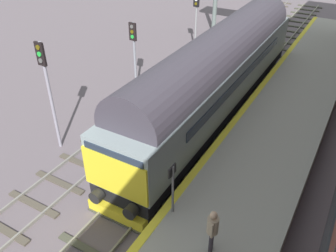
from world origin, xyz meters
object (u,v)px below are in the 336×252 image
at_px(signal_post_mid, 134,49).
at_px(platform_number_sign, 173,182).
at_px(signal_post_near, 48,84).
at_px(signal_post_far, 196,14).
at_px(waiting_passenger, 212,229).
at_px(diesel_locomotive, 217,72).

relative_size(signal_post_mid, platform_number_sign, 2.17).
xyz_separation_m(signal_post_near, signal_post_far, (0.00, 14.29, -0.52)).
height_order(signal_post_mid, waiting_passenger, signal_post_mid).
height_order(signal_post_near, signal_post_far, signal_post_near).
bearing_deg(platform_number_sign, signal_post_near, 166.15).
bearing_deg(waiting_passenger, platform_number_sign, 47.87).
height_order(signal_post_near, signal_post_mid, signal_post_near).
height_order(diesel_locomotive, signal_post_near, signal_post_near).
bearing_deg(signal_post_near, signal_post_mid, 90.00).
xyz_separation_m(diesel_locomotive, signal_post_near, (-5.07, -6.39, 0.78)).
relative_size(platform_number_sign, waiting_passenger, 1.18).
bearing_deg(waiting_passenger, signal_post_mid, 27.43).
distance_m(signal_post_far, platform_number_sign, 17.52).
xyz_separation_m(signal_post_near, platform_number_sign, (7.07, -1.74, -0.96)).
bearing_deg(platform_number_sign, signal_post_far, 113.79).
height_order(signal_post_far, platform_number_sign, signal_post_far).
relative_size(signal_post_mid, waiting_passenger, 2.56).
bearing_deg(signal_post_mid, signal_post_near, -90.00).
height_order(platform_number_sign, waiting_passenger, platform_number_sign).
relative_size(diesel_locomotive, signal_post_near, 3.43).
height_order(signal_post_mid, signal_post_far, signal_post_far).
relative_size(signal_post_near, platform_number_sign, 2.64).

